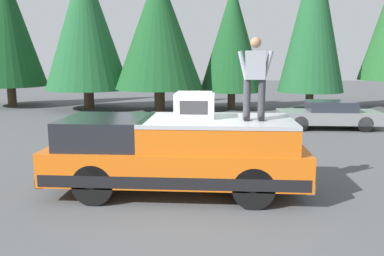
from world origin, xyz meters
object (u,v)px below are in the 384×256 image
at_px(parked_car_grey, 329,115).
at_px(pickup_truck, 177,153).
at_px(person_on_truck_bed, 255,77).
at_px(compressor_unit, 195,105).

bearing_deg(parked_car_grey, pickup_truck, 146.73).
bearing_deg(person_on_truck_bed, pickup_truck, 84.15).
distance_m(pickup_truck, person_on_truck_bed, 2.34).
relative_size(compressor_unit, person_on_truck_bed, 0.50).
xyz_separation_m(pickup_truck, compressor_unit, (0.08, -0.38, 1.05)).
relative_size(pickup_truck, parked_car_grey, 1.35).
height_order(pickup_truck, person_on_truck_bed, person_on_truck_bed).
distance_m(person_on_truck_bed, parked_car_grey, 9.58).
height_order(pickup_truck, compressor_unit, compressor_unit).
xyz_separation_m(pickup_truck, person_on_truck_bed, (-0.17, -1.62, 1.68)).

